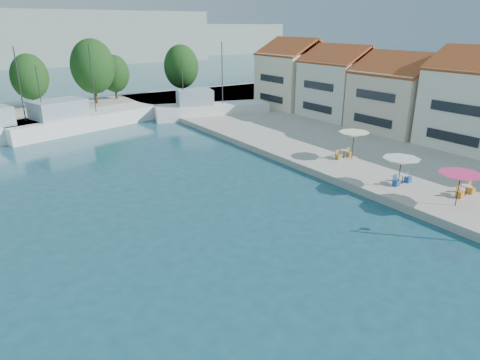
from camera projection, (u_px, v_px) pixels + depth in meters
quay_right at (407, 139)px, 45.98m from camera, size 32.00×92.00×0.60m
quay_far at (42, 114)px, 59.25m from camera, size 90.00×16.00×0.60m
hill_east at (114, 40)px, 170.61m from camera, size 140.00×40.00×12.00m
building_04 at (401, 90)px, 47.75m from camera, size 9.00×8.80×9.20m
building_05 at (342, 80)px, 54.70m from camera, size 8.40×8.80×9.70m
building_06 at (296, 72)px, 61.65m from camera, size 9.00×8.80×10.20m
trawler_02 at (9, 131)px, 46.52m from camera, size 16.20×7.98×10.20m
trawler_03 at (79, 120)px, 51.47m from camera, size 19.49×9.79×10.20m
trawler_04 at (209, 110)px, 57.92m from camera, size 15.74×8.22×10.20m
tree_05 at (30, 77)px, 60.29m from camera, size 5.12×5.12×7.58m
tree_06 at (93, 66)px, 63.43m from camera, size 6.39×6.39×9.46m
tree_07 at (114, 74)px, 67.90m from camera, size 4.66×4.66×6.90m
tree_08 at (181, 67)px, 70.13m from camera, size 5.63×5.63×8.33m
umbrella_pink at (460, 177)px, 27.79m from camera, size 2.85×2.85×2.25m
umbrella_white at (401, 162)px, 31.12m from camera, size 2.73×2.73×2.20m
umbrella_cream at (354, 135)px, 37.52m from camera, size 2.72×2.72×2.48m
cafe_table_01 at (466, 192)px, 30.02m from camera, size 1.82×0.70×0.76m
cafe_table_02 at (402, 180)px, 32.20m from camera, size 1.82×0.70×0.76m
cafe_table_03 at (344, 155)px, 38.46m from camera, size 1.82×0.70×0.76m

